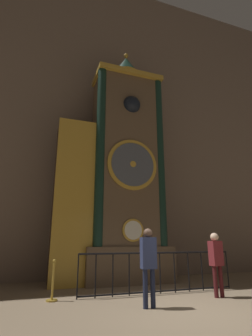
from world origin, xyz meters
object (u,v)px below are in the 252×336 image
(visitor_far, at_px, (216,257))
(stanchion_post, at_px, (53,287))
(visitor_near, at_px, (148,259))
(clock_tower, at_px, (116,173))

(visitor_far, bearing_deg, stanchion_post, 159.77)
(visitor_near, bearing_deg, stanchion_post, 147.07)
(visitor_far, bearing_deg, visitor_near, -175.32)
(stanchion_post, bearing_deg, clock_tower, 43.73)
(clock_tower, xyz_separation_m, stanchion_post, (-2.29, -2.19, -3.67))
(clock_tower, height_order, visitor_far, clock_tower)
(visitor_near, xyz_separation_m, stanchion_post, (-1.97, 1.45, -0.71))
(visitor_near, bearing_deg, visitor_far, 14.72)
(visitor_near, relative_size, visitor_far, 1.04)
(stanchion_post, bearing_deg, visitor_far, -13.62)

